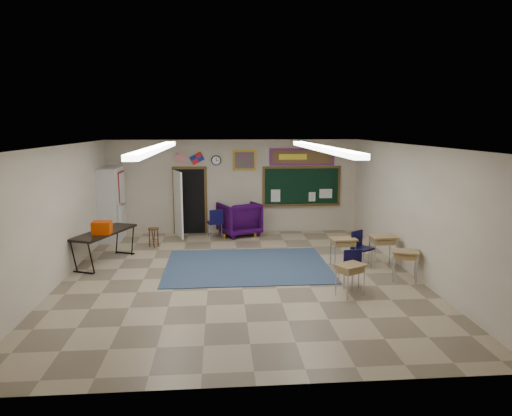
{
  "coord_description": "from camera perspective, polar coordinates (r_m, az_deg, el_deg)",
  "views": [
    {
      "loc": [
        -0.45,
        -10.05,
        3.42
      ],
      "look_at": [
        0.48,
        1.5,
        1.34
      ],
      "focal_mm": 32.0,
      "sensor_mm": 36.0,
      "label": 1
    }
  ],
  "objects": [
    {
      "name": "storage_cabinet",
      "position": [
        14.47,
        -17.57,
        0.48
      ],
      "size": [
        0.59,
        1.25,
        2.2
      ],
      "color": "beige",
      "rests_on": "floor"
    },
    {
      "name": "student_desk_back_left",
      "position": [
        9.57,
        11.68,
        -8.59
      ],
      "size": [
        0.69,
        0.63,
        0.67
      ],
      "rotation": [
        0.0,
        0.0,
        0.5
      ],
      "color": "#A0824A",
      "rests_on": "floor"
    },
    {
      "name": "right_wall",
      "position": [
        11.16,
        18.99,
        -0.27
      ],
      "size": [
        0.04,
        9.0,
        3.0
      ],
      "primitive_type": "cube",
      "color": "beige",
      "rests_on": "floor"
    },
    {
      "name": "chalkboard",
      "position": [
        14.88,
        5.71,
        2.6
      ],
      "size": [
        2.55,
        0.14,
        1.3
      ],
      "color": "#533B17",
      "rests_on": "back_wall"
    },
    {
      "name": "folding_table",
      "position": [
        12.14,
        -18.37,
        -4.5
      ],
      "size": [
        1.34,
        2.09,
        1.13
      ],
      "rotation": [
        0.0,
        0.0,
        -0.38
      ],
      "color": "black",
      "rests_on": "floor"
    },
    {
      "name": "student_chair_reading",
      "position": [
        14.15,
        -5.15,
        -1.92
      ],
      "size": [
        0.55,
        0.55,
        0.92
      ],
      "primitive_type": null,
      "rotation": [
        0.0,
        0.0,
        3.38
      ],
      "color": "black",
      "rests_on": "floor"
    },
    {
      "name": "student_chair_desk_b",
      "position": [
        11.55,
        13.17,
        -5.04
      ],
      "size": [
        0.61,
        0.61,
        0.87
      ],
      "primitive_type": null,
      "rotation": [
        0.0,
        0.0,
        0.6
      ],
      "color": "black",
      "rests_on": "floor"
    },
    {
      "name": "bulletin_board",
      "position": [
        14.79,
        5.78,
        6.39
      ],
      "size": [
        2.1,
        0.05,
        0.55
      ],
      "color": "red",
      "rests_on": "back_wall"
    },
    {
      "name": "ceiling",
      "position": [
        10.07,
        -2.05,
        7.8
      ],
      "size": [
        8.0,
        9.0,
        0.04
      ],
      "primitive_type": "cube",
      "color": "silver",
      "rests_on": "back_wall"
    },
    {
      "name": "student_desk_front_left",
      "position": [
        11.44,
        10.83,
        -5.26
      ],
      "size": [
        0.63,
        0.48,
        0.73
      ],
      "rotation": [
        0.0,
        0.0,
        0.05
      ],
      "color": "#A0824A",
      "rests_on": "floor"
    },
    {
      "name": "back_wall",
      "position": [
        14.68,
        -2.8,
        2.68
      ],
      "size": [
        8.0,
        0.04,
        3.0
      ],
      "primitive_type": "cube",
      "color": "beige",
      "rests_on": "floor"
    },
    {
      "name": "wall_clock",
      "position": [
        14.56,
        -5.0,
        5.95
      ],
      "size": [
        0.32,
        0.05,
        0.32
      ],
      "color": "black",
      "rests_on": "back_wall"
    },
    {
      "name": "student_desk_front_right",
      "position": [
        11.71,
        15.56,
        -4.98
      ],
      "size": [
        0.66,
        0.5,
        0.77
      ],
      "rotation": [
        0.0,
        0.0,
        0.04
      ],
      "color": "#A0824A",
      "rests_on": "floor"
    },
    {
      "name": "floor",
      "position": [
        10.63,
        -1.95,
        -8.58
      ],
      "size": [
        9.0,
        9.0,
        0.0
      ],
      "primitive_type": "plane",
      "color": "tan",
      "rests_on": "ground"
    },
    {
      "name": "fluorescent_strips",
      "position": [
        10.07,
        -2.05,
        7.46
      ],
      "size": [
        3.86,
        6.0,
        0.1
      ],
      "primitive_type": null,
      "color": "white",
      "rests_on": "ceiling"
    },
    {
      "name": "front_wall",
      "position": [
        5.89,
        0.02,
        -8.84
      ],
      "size": [
        8.0,
        0.04,
        3.0
      ],
      "primitive_type": "cube",
      "color": "beige",
      "rests_on": "floor"
    },
    {
      "name": "wooden_stool",
      "position": [
        13.42,
        -12.67,
        -3.57
      ],
      "size": [
        0.31,
        0.31,
        0.55
      ],
      "color": "#502B18",
      "rests_on": "floor"
    },
    {
      "name": "area_rug",
      "position": [
        11.39,
        -1.13,
        -7.22
      ],
      "size": [
        4.0,
        3.0,
        0.02
      ],
      "primitive_type": "cube",
      "color": "#303F5D",
      "rests_on": "floor"
    },
    {
      "name": "left_wall",
      "position": [
        10.83,
        -23.65,
        -0.88
      ],
      "size": [
        0.04,
        9.0,
        3.0
      ],
      "primitive_type": "cube",
      "color": "beige",
      "rests_on": "floor"
    },
    {
      "name": "student_desk_back_right",
      "position": [
        10.78,
        18.1,
        -6.67
      ],
      "size": [
        0.69,
        0.6,
        0.69
      ],
      "rotation": [
        0.0,
        0.0,
        -0.33
      ],
      "color": "#A0824A",
      "rests_on": "floor"
    },
    {
      "name": "student_chair_desk_a",
      "position": [
        10.08,
        11.55,
        -7.24
      ],
      "size": [
        0.47,
        0.47,
        0.87
      ],
      "primitive_type": null,
      "rotation": [
        0.0,
        0.0,
        3.22
      ],
      "color": "black",
      "rests_on": "floor"
    },
    {
      "name": "wall_flags",
      "position": [
        14.55,
        -8.38,
        6.39
      ],
      "size": [
        1.16,
        0.06,
        0.7
      ],
      "primitive_type": null,
      "color": "red",
      "rests_on": "back_wall"
    },
    {
      "name": "doorway",
      "position": [
        14.63,
        -8.66,
        0.8
      ],
      "size": [
        1.1,
        0.89,
        2.16
      ],
      "color": "black",
      "rests_on": "back_wall"
    },
    {
      "name": "framed_art_print",
      "position": [
        14.58,
        -1.44,
        5.99
      ],
      "size": [
        0.75,
        0.05,
        0.65
      ],
      "color": "#AB7E21",
      "rests_on": "back_wall"
    },
    {
      "name": "wingback_armchair",
      "position": [
        14.47,
        -2.12,
        -1.33
      ],
      "size": [
        1.49,
        1.51,
        1.05
      ],
      "primitive_type": "imported",
      "rotation": [
        0.0,
        0.0,
        3.54
      ],
      "color": "#240534",
      "rests_on": "floor"
    }
  ]
}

